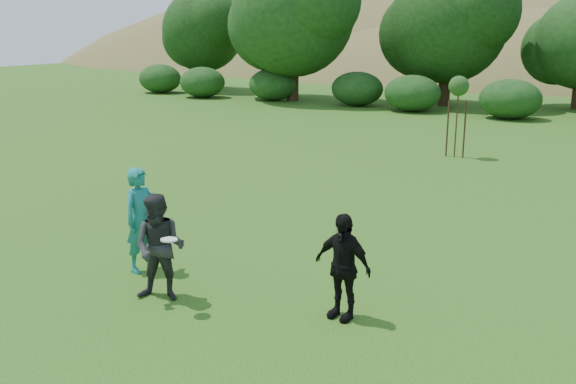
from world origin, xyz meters
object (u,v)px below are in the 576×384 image
(player_grey, at_px, (160,248))
(player_black, at_px, (342,266))
(sapling, at_px, (459,88))
(player_teal, at_px, (141,220))

(player_grey, relative_size, player_black, 1.07)
(player_black, relative_size, sapling, 0.60)
(player_teal, xyz_separation_m, player_grey, (1.19, -0.89, -0.07))
(player_teal, xyz_separation_m, sapling, (2.25, 13.75, 1.43))
(player_grey, bearing_deg, sapling, 66.51)
(sapling, bearing_deg, player_grey, -94.15)
(player_grey, relative_size, sapling, 0.64)
(player_teal, distance_m, sapling, 14.01)
(player_grey, height_order, player_black, player_grey)
(player_black, bearing_deg, player_grey, -154.08)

